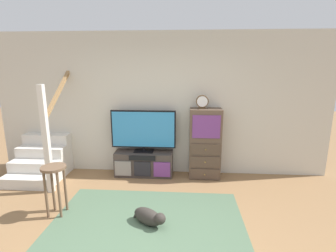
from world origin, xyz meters
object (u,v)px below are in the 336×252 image
Objects in this scene: desk_clock at (202,102)px; dog at (149,217)px; side_cabinet at (205,144)px; bar_stool_near at (55,179)px; media_console at (144,164)px; television at (143,130)px.

dog is at bearing -115.21° from desk_clock.
bar_stool_near is (-2.18, -1.45, -0.12)m from side_cabinet.
media_console is 1.65m from dog.
television is (0.00, 0.02, 0.66)m from media_console.
media_console is at bearing 54.75° from bar_stool_near.
side_cabinet is 2.67× the size of dog.
side_cabinet is 5.29× the size of desk_clock.
television is 1.22m from desk_clock.
dog is (0.33, -1.63, -0.78)m from television.
side_cabinet is 1.81× the size of bar_stool_near.
side_cabinet is 2.62m from bar_stool_near.
television is 1.82m from bar_stool_near.
television reaches higher than dog.
side_cabinet is at bearing 0.50° from media_console.
side_cabinet reaches higher than media_console.
bar_stool_near is (-1.02, -1.46, -0.36)m from television.
media_console is at bearing -90.00° from television.
media_console is 1.79m from bar_stool_near.
bar_stool_near is at bearing -125.25° from media_console.
television is 0.93× the size of side_cabinet.
dog is at bearing -78.57° from television.
media_console is 1.23m from side_cabinet.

